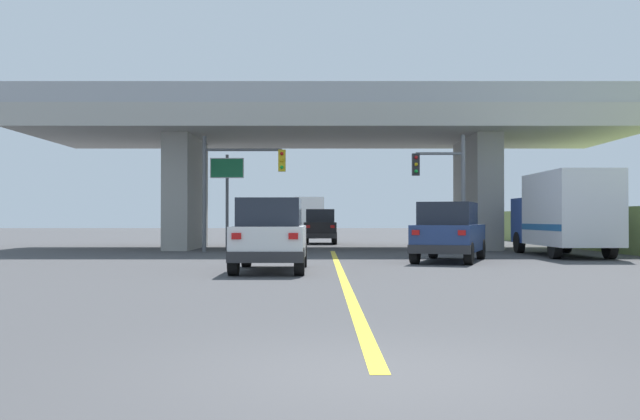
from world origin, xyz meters
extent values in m
plane|color=#424244|center=(0.00, 29.51, 0.00)|extent=(160.00, 160.00, 0.00)
cube|color=#A8A59E|center=(0.00, 29.51, 5.94)|extent=(28.72, 10.20, 1.01)
cube|color=#9A9891|center=(-7.18, 29.51, 2.71)|extent=(1.20, 6.12, 5.43)
cube|color=#9A9891|center=(7.18, 29.51, 2.71)|extent=(1.20, 6.12, 5.43)
cube|color=#9EA0A5|center=(0.00, 24.56, 6.89)|extent=(28.72, 0.20, 0.90)
cube|color=#9EA0A5|center=(0.00, 34.46, 6.89)|extent=(28.72, 0.20, 0.90)
cube|color=yellow|center=(0.00, 13.28, 0.00)|extent=(0.20, 26.56, 0.01)
cube|color=silver|center=(-1.95, 13.76, 0.81)|extent=(1.90, 4.45, 0.90)
cube|color=#1E232D|center=(-1.95, 13.42, 1.64)|extent=(1.67, 2.45, 0.76)
cube|color=#2D2D30|center=(-1.95, 11.58, 0.50)|extent=(1.94, 0.20, 0.28)
cube|color=red|center=(-2.66, 11.51, 1.03)|extent=(0.24, 0.06, 0.16)
cube|color=red|center=(-1.23, 11.51, 1.03)|extent=(0.24, 0.06, 0.16)
cylinder|color=black|center=(-2.79, 15.43, 0.36)|extent=(0.26, 0.72, 0.72)
cylinder|color=black|center=(-1.10, 15.43, 0.36)|extent=(0.26, 0.72, 0.72)
cylinder|color=black|center=(-2.79, 12.08, 0.36)|extent=(0.26, 0.72, 0.72)
cylinder|color=black|center=(-1.10, 12.08, 0.36)|extent=(0.26, 0.72, 0.72)
cube|color=navy|center=(3.89, 18.40, 0.81)|extent=(3.29, 4.97, 0.90)
cube|color=#1E232D|center=(3.78, 18.07, 1.64)|extent=(2.41, 2.94, 0.76)
cube|color=#2D2D30|center=(3.18, 16.27, 0.50)|extent=(1.93, 0.81, 0.28)
cube|color=red|center=(2.47, 16.43, 1.03)|extent=(0.25, 0.13, 0.16)
cube|color=red|center=(3.84, 15.97, 1.03)|extent=(0.25, 0.13, 0.16)
cylinder|color=black|center=(3.62, 20.34, 0.36)|extent=(0.47, 0.77, 0.72)
cylinder|color=black|center=(5.26, 19.79, 0.36)|extent=(0.47, 0.77, 0.72)
cylinder|color=black|center=(2.51, 17.02, 0.36)|extent=(0.47, 0.77, 0.72)
cylinder|color=black|center=(4.16, 16.47, 0.36)|extent=(0.47, 0.77, 0.72)
cube|color=navy|center=(8.99, 24.74, 1.40)|extent=(2.20, 2.00, 1.90)
cube|color=silver|center=(8.99, 21.20, 1.85)|extent=(2.31, 5.09, 2.79)
cube|color=#195999|center=(8.99, 21.20, 1.15)|extent=(2.33, 4.98, 0.24)
cylinder|color=black|center=(7.99, 24.74, 0.45)|extent=(0.30, 0.90, 0.90)
cylinder|color=black|center=(9.99, 24.74, 0.45)|extent=(0.30, 0.90, 0.90)
cylinder|color=black|center=(7.99, 19.92, 0.45)|extent=(0.30, 0.90, 0.90)
cylinder|color=black|center=(9.99, 19.92, 0.45)|extent=(0.30, 0.90, 0.90)
cube|color=black|center=(-0.55, 36.67, 0.81)|extent=(1.85, 4.22, 0.90)
cube|color=#1E232D|center=(-0.55, 36.35, 1.64)|extent=(1.63, 2.32, 0.76)
cube|color=#2D2D30|center=(-0.55, 34.61, 0.50)|extent=(1.89, 0.20, 0.28)
cube|color=red|center=(-1.25, 34.54, 1.03)|extent=(0.24, 0.06, 0.16)
cube|color=red|center=(0.14, 34.54, 1.03)|extent=(0.24, 0.06, 0.16)
cylinder|color=black|center=(-1.38, 38.23, 0.36)|extent=(0.26, 0.72, 0.72)
cylinder|color=black|center=(0.27, 38.23, 0.36)|extent=(0.26, 0.72, 0.72)
cylinder|color=black|center=(-1.38, 35.11, 0.36)|extent=(0.26, 0.72, 0.72)
cylinder|color=black|center=(0.27, 35.11, 0.36)|extent=(0.26, 0.72, 0.72)
cylinder|color=slate|center=(5.68, 25.17, 2.56)|extent=(0.18, 0.18, 5.12)
cylinder|color=slate|center=(4.64, 25.17, 4.31)|extent=(2.07, 0.12, 0.12)
cube|color=#232326|center=(3.61, 25.17, 3.83)|extent=(0.32, 0.26, 0.96)
sphere|color=red|center=(3.61, 25.02, 4.13)|extent=(0.16, 0.16, 0.16)
sphere|color=gold|center=(3.61, 25.02, 3.83)|extent=(0.16, 0.16, 0.16)
sphere|color=green|center=(3.61, 25.02, 3.53)|extent=(0.16, 0.16, 0.16)
cylinder|color=#56595E|center=(-5.68, 25.65, 2.56)|extent=(0.18, 0.18, 5.12)
cylinder|color=#56595E|center=(-3.96, 25.65, 4.52)|extent=(3.43, 0.12, 0.12)
cube|color=gold|center=(-2.25, 25.65, 4.04)|extent=(0.32, 0.26, 0.96)
sphere|color=red|center=(-2.25, 25.50, 4.34)|extent=(0.16, 0.16, 0.16)
sphere|color=gold|center=(-2.25, 25.50, 4.04)|extent=(0.16, 0.16, 0.16)
sphere|color=green|center=(-2.25, 25.50, 3.74)|extent=(0.16, 0.16, 0.16)
cylinder|color=#56595E|center=(-4.88, 27.29, 2.22)|extent=(0.14, 0.14, 4.44)
cube|color=#197242|center=(-4.88, 27.23, 3.82)|extent=(1.48, 0.08, 0.85)
cube|color=white|center=(-4.88, 27.22, 3.82)|extent=(1.56, 0.04, 0.93)
cube|color=silver|center=(-1.40, 55.38, 1.40)|extent=(2.20, 2.00, 1.90)
cube|color=white|center=(-1.40, 52.05, 1.80)|extent=(2.31, 4.66, 2.71)
cube|color=#B26619|center=(-1.40, 52.05, 1.13)|extent=(2.33, 4.56, 0.24)
cylinder|color=black|center=(-2.40, 55.38, 0.45)|extent=(0.30, 0.90, 0.90)
cylinder|color=black|center=(-0.40, 55.38, 0.45)|extent=(0.30, 0.90, 0.90)
cylinder|color=black|center=(-2.40, 50.89, 0.45)|extent=(0.30, 0.90, 0.90)
cylinder|color=black|center=(-0.40, 50.89, 0.45)|extent=(0.30, 0.90, 0.90)
camera|label=1|loc=(-0.57, -6.90, 1.46)|focal=41.42mm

